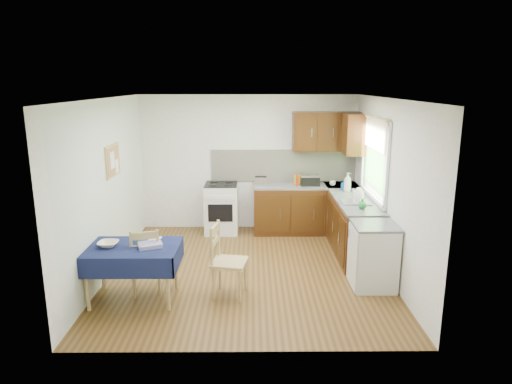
{
  "coord_description": "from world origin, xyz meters",
  "views": [
    {
      "loc": [
        0.07,
        -6.3,
        2.72
      ],
      "look_at": [
        0.12,
        0.15,
        1.16
      ],
      "focal_mm": 32.0,
      "sensor_mm": 36.0,
      "label": 1
    }
  ],
  "objects_px": {
    "dish_rack": "(356,202)",
    "kettle": "(358,197)",
    "toaster": "(261,181)",
    "sandwich_press": "(310,180)",
    "chair_far": "(146,259)",
    "chair_near": "(226,258)",
    "dining_table": "(132,254)"
  },
  "relations": [
    {
      "from": "toaster",
      "to": "chair_far",
      "type": "bearing_deg",
      "value": -132.3
    },
    {
      "from": "dining_table",
      "to": "chair_near",
      "type": "xyz_separation_m",
      "value": [
        1.17,
        0.1,
        -0.09
      ]
    },
    {
      "from": "chair_near",
      "to": "dish_rack",
      "type": "bearing_deg",
      "value": -46.03
    },
    {
      "from": "dining_table",
      "to": "toaster",
      "type": "height_order",
      "value": "toaster"
    },
    {
      "from": "chair_far",
      "to": "dining_table",
      "type": "bearing_deg",
      "value": 38.27
    },
    {
      "from": "dish_rack",
      "to": "kettle",
      "type": "relative_size",
      "value": 1.64
    },
    {
      "from": "chair_near",
      "to": "dining_table",
      "type": "bearing_deg",
      "value": 105.19
    },
    {
      "from": "dining_table",
      "to": "toaster",
      "type": "bearing_deg",
      "value": 74.47
    },
    {
      "from": "dish_rack",
      "to": "kettle",
      "type": "height_order",
      "value": "kettle"
    },
    {
      "from": "chair_far",
      "to": "sandwich_press",
      "type": "height_order",
      "value": "sandwich_press"
    },
    {
      "from": "chair_far",
      "to": "dish_rack",
      "type": "distance_m",
      "value": 3.26
    },
    {
      "from": "toaster",
      "to": "sandwich_press",
      "type": "height_order",
      "value": "sandwich_press"
    },
    {
      "from": "toaster",
      "to": "kettle",
      "type": "xyz_separation_m",
      "value": [
        1.47,
        -1.27,
        0.03
      ]
    },
    {
      "from": "chair_far",
      "to": "chair_near",
      "type": "distance_m",
      "value": 1.05
    },
    {
      "from": "dining_table",
      "to": "chair_far",
      "type": "xyz_separation_m",
      "value": [
        0.13,
        0.16,
        -0.13
      ]
    },
    {
      "from": "chair_near",
      "to": "kettle",
      "type": "distance_m",
      "value": 2.38
    },
    {
      "from": "toaster",
      "to": "dish_rack",
      "type": "relative_size",
      "value": 0.55
    },
    {
      "from": "chair_far",
      "to": "kettle",
      "type": "xyz_separation_m",
      "value": [
        3.01,
        1.17,
        0.53
      ]
    },
    {
      "from": "chair_far",
      "to": "kettle",
      "type": "distance_m",
      "value": 3.28
    },
    {
      "from": "chair_near",
      "to": "toaster",
      "type": "height_order",
      "value": "toaster"
    },
    {
      "from": "dish_rack",
      "to": "sandwich_press",
      "type": "bearing_deg",
      "value": 124.46
    },
    {
      "from": "chair_far",
      "to": "dish_rack",
      "type": "xyz_separation_m",
      "value": [
        2.99,
        1.22,
        0.44
      ]
    },
    {
      "from": "chair_near",
      "to": "dish_rack",
      "type": "xyz_separation_m",
      "value": [
        1.94,
        1.29,
        0.41
      ]
    },
    {
      "from": "toaster",
      "to": "dish_rack",
      "type": "bearing_deg",
      "value": -50.16
    },
    {
      "from": "dining_table",
      "to": "chair_far",
      "type": "distance_m",
      "value": 0.24
    },
    {
      "from": "toaster",
      "to": "kettle",
      "type": "height_order",
      "value": "kettle"
    },
    {
      "from": "toaster",
      "to": "sandwich_press",
      "type": "distance_m",
      "value": 0.89
    },
    {
      "from": "toaster",
      "to": "dining_table",
      "type": "bearing_deg",
      "value": -132.69
    },
    {
      "from": "chair_far",
      "to": "chair_near",
      "type": "relative_size",
      "value": 0.94
    },
    {
      "from": "kettle",
      "to": "dish_rack",
      "type": "bearing_deg",
      "value": 114.75
    },
    {
      "from": "dining_table",
      "to": "chair_near",
      "type": "relative_size",
      "value": 1.22
    },
    {
      "from": "chair_far",
      "to": "sandwich_press",
      "type": "bearing_deg",
      "value": -147.52
    }
  ]
}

